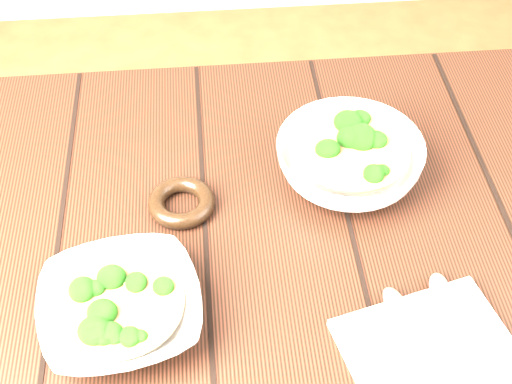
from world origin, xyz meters
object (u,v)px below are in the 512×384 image
(soup_bowl_back, at_px, (349,160))
(trivet, at_px, (181,202))
(table, at_px, (224,295))
(napkin, at_px, (432,354))
(soup_bowl_front, at_px, (121,308))

(soup_bowl_back, xyz_separation_m, trivet, (-0.24, -0.04, -0.02))
(table, distance_m, soup_bowl_back, 0.27)
(soup_bowl_back, distance_m, napkin, 0.31)
(soup_bowl_back, relative_size, napkin, 1.21)
(soup_bowl_front, height_order, napkin, soup_bowl_front)
(soup_bowl_front, relative_size, napkin, 1.12)
(table, bearing_deg, soup_bowl_back, 29.88)
(soup_bowl_back, xyz_separation_m, napkin, (0.05, -0.30, -0.03))
(trivet, relative_size, napkin, 0.47)
(napkin, bearing_deg, soup_bowl_front, 152.84)
(soup_bowl_front, xyz_separation_m, trivet, (0.08, 0.18, -0.01))
(soup_bowl_front, bearing_deg, trivet, 67.25)
(soup_bowl_back, height_order, napkin, soup_bowl_back)
(soup_bowl_back, bearing_deg, table, -150.12)
(trivet, height_order, napkin, trivet)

